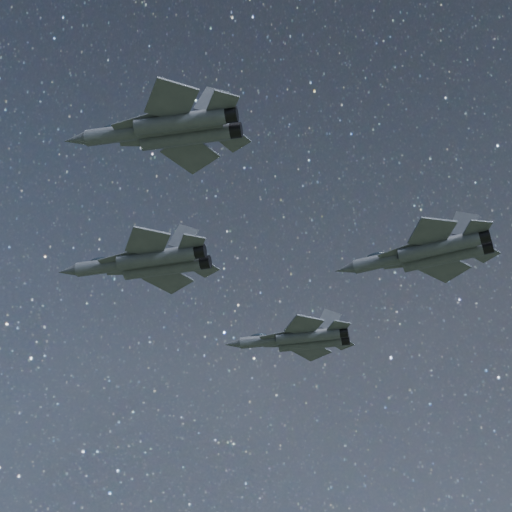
# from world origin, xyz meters

# --- Properties ---
(jet_lead) EXTENTS (17.66, 12.48, 4.47)m
(jet_lead) POSITION_xyz_m (-10.11, -3.43, 155.07)
(jet_lead) COLOR #3A3F48
(jet_left) EXTENTS (16.04, 11.39, 4.08)m
(jet_left) POSITION_xyz_m (3.99, 14.50, 154.66)
(jet_left) COLOR #3A3F48
(jet_right) EXTENTS (16.98, 12.10, 4.33)m
(jet_right) POSITION_xyz_m (-3.57, -20.45, 156.88)
(jet_right) COLOR #3A3F48
(jet_slot) EXTENTS (17.56, 12.01, 4.41)m
(jet_slot) POSITION_xyz_m (19.23, -0.38, 155.13)
(jet_slot) COLOR #3A3F48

